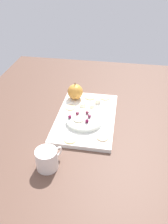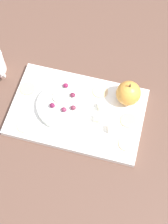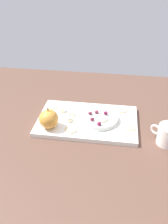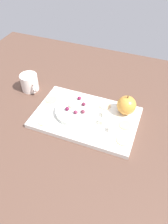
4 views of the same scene
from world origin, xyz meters
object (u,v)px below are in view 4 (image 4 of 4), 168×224
object	(u,v)px
cracker_3	(123,140)
grape_1	(79,98)
cheese_cube_2	(105,114)
grape_2	(83,112)
cracker_1	(105,106)
cup	(30,82)
serving_dish	(75,111)
cheese_cube_1	(101,122)
apple_whole	(126,105)
cracker_4	(44,121)
grape_0	(76,112)
cracker_2	(51,100)
grape_3	(67,109)
platter	(86,117)
cheese_cube_0	(111,129)
apple_slice_0	(74,105)
cracker_0	(125,125)
grape_4	(84,103)

from	to	relation	value
cracker_3	grape_1	world-z (taller)	grape_1
cheese_cube_2	grape_2	size ratio (longest dim) A/B	1.23
cracker_1	cup	size ratio (longest dim) A/B	0.49
serving_dish	cheese_cube_1	size ratio (longest dim) A/B	7.60
serving_dish	cheese_cube_2	distance (cm)	11.66
serving_dish	cheese_cube_1	xyz separation A→B (cm)	(-11.34, 1.75, 0.11)
apple_whole	cracker_4	distance (cm)	32.14
cheese_cube_1	cheese_cube_2	size ratio (longest dim) A/B	1.00
cup	grape_0	bearing A→B (deg)	158.56
cheese_cube_2	cheese_cube_1	bearing A→B (deg)	89.58
cracker_2	grape_1	bearing A→B (deg)	-166.98
serving_dish	apple_whole	world-z (taller)	apple_whole
grape_3	cup	distance (cm)	25.22
platter	cracker_3	size ratio (longest dim) A/B	8.29
cheese_cube_0	apple_slice_0	bearing A→B (deg)	-19.27
apple_slice_0	cup	size ratio (longest dim) A/B	0.45
cracker_0	grape_4	size ratio (longest dim) A/B	2.90
cracker_1	grape_2	world-z (taller)	grape_2
cracker_3	grape_3	bearing A→B (deg)	-12.59
cheese_cube_1	grape_3	world-z (taller)	grape_3
platter	cracker_2	distance (cm)	17.42
serving_dish	cheese_cube_2	size ratio (longest dim) A/B	7.60
serving_dish	grape_1	bearing A→B (deg)	-83.08
grape_1	grape_2	world-z (taller)	same
cheese_cube_1	grape_4	xyz separation A→B (cm)	(9.11, -5.66, 1.50)
cracker_2	apple_slice_0	xyz separation A→B (cm)	(-11.08, 1.27, 1.94)
apple_whole	grape_1	bearing A→B (deg)	4.25
cheese_cube_1	cheese_cube_2	distance (cm)	4.33
cheese_cube_0	cracker_3	world-z (taller)	cheese_cube_0
apple_whole	cracker_4	size ratio (longest dim) A/B	1.55
cracker_3	grape_4	world-z (taller)	grape_4
cheese_cube_1	cracker_2	distance (cm)	24.41
platter	apple_whole	bearing A→B (deg)	-151.23
grape_4	apple_slice_0	size ratio (longest dim) A/B	0.37
grape_1	grape_4	bearing A→B (deg)	143.24
cracker_2	serving_dish	bearing A→B (deg)	164.78
cheese_cube_1	platter	bearing A→B (deg)	-14.08
cracker_0	grape_0	distance (cm)	19.27
cracker_2	grape_3	bearing A→B (deg)	153.17
cracker_0	cup	world-z (taller)	cup
apple_whole	cheese_cube_1	distance (cm)	11.96
platter	cracker_4	distance (cm)	16.23
cracker_1	grape_3	world-z (taller)	grape_3
cracker_3	grape_3	size ratio (longest dim) A/B	2.90
cheese_cube_2	grape_3	size ratio (longest dim) A/B	1.23
cracker_1	cup	xyz separation A→B (cm)	(35.43, -0.41, 1.81)
cheese_cube_0	cracker_2	bearing A→B (deg)	-14.46
platter	apple_whole	distance (cm)	16.43
cracker_2	cracker_4	bearing A→B (deg)	105.71
cheese_cube_1	cracker_1	world-z (taller)	cheese_cube_1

